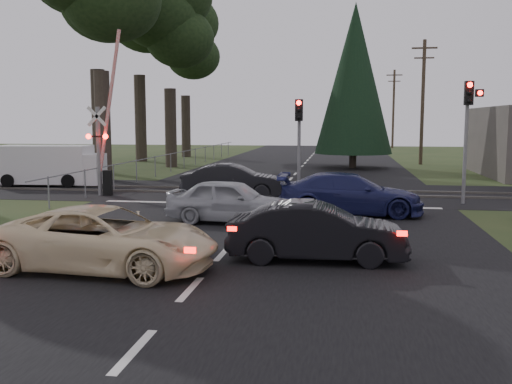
% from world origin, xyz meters
% --- Properties ---
extents(ground, '(120.00, 120.00, 0.00)m').
position_xyz_m(ground, '(0.00, 0.00, 0.00)').
color(ground, '#2A3C1B').
rests_on(ground, ground).
extents(road, '(14.00, 100.00, 0.01)m').
position_xyz_m(road, '(0.00, 10.00, 0.01)').
color(road, black).
rests_on(road, ground).
extents(rail_corridor, '(120.00, 8.00, 0.01)m').
position_xyz_m(rail_corridor, '(0.00, 12.00, 0.01)').
color(rail_corridor, black).
rests_on(rail_corridor, ground).
extents(stop_line, '(13.00, 0.35, 0.00)m').
position_xyz_m(stop_line, '(0.00, 8.20, 0.01)').
color(stop_line, silver).
rests_on(stop_line, ground).
extents(rail_near, '(120.00, 0.12, 0.10)m').
position_xyz_m(rail_near, '(0.00, 11.20, 0.05)').
color(rail_near, '#59544C').
rests_on(rail_near, ground).
extents(rail_far, '(120.00, 0.12, 0.10)m').
position_xyz_m(rail_far, '(0.00, 12.80, 0.05)').
color(rail_far, '#59544C').
rests_on(rail_far, ground).
extents(crossing_signal, '(1.62, 0.38, 6.96)m').
position_xyz_m(crossing_signal, '(-7.27, 9.79, 2.06)').
color(crossing_signal, slate).
rests_on(crossing_signal, ground).
extents(traffic_signal_right, '(0.68, 0.48, 4.70)m').
position_xyz_m(traffic_signal_right, '(7.55, 9.47, 3.31)').
color(traffic_signal_right, slate).
rests_on(traffic_signal_right, ground).
extents(traffic_signal_center, '(0.32, 0.48, 4.10)m').
position_xyz_m(traffic_signal_center, '(1.00, 10.68, 2.81)').
color(traffic_signal_center, slate).
rests_on(traffic_signal_center, ground).
extents(utility_pole_mid, '(1.80, 0.26, 9.00)m').
position_xyz_m(utility_pole_mid, '(8.50, 30.00, 4.73)').
color(utility_pole_mid, '#4C3D2D').
rests_on(utility_pole_mid, ground).
extents(utility_pole_far, '(1.80, 0.26, 9.00)m').
position_xyz_m(utility_pole_far, '(8.50, 55.00, 4.73)').
color(utility_pole_far, '#4C3D2D').
rests_on(utility_pole_far, ground).
extents(euc_tree_c, '(6.00, 6.00, 13.20)m').
position_xyz_m(euc_tree_c, '(-9.00, 25.00, 9.51)').
color(euc_tree_c, '#473D33').
rests_on(euc_tree_c, ground).
extents(euc_tree_d, '(7.50, 7.50, 16.50)m').
position_xyz_m(euc_tree_d, '(-13.00, 30.00, 11.91)').
color(euc_tree_d, '#473D33').
rests_on(euc_tree_d, ground).
extents(euc_tree_e, '(6.00, 6.00, 13.20)m').
position_xyz_m(euc_tree_e, '(-11.00, 36.00, 9.51)').
color(euc_tree_e, '#473D33').
rests_on(euc_tree_e, ground).
extents(conifer_tree, '(5.20, 5.20, 11.00)m').
position_xyz_m(conifer_tree, '(3.50, 26.00, 5.99)').
color(conifer_tree, '#473D33').
rests_on(conifer_tree, ground).
extents(fence_left, '(0.10, 36.00, 1.20)m').
position_xyz_m(fence_left, '(-7.80, 22.50, 0.00)').
color(fence_left, slate).
rests_on(fence_left, ground).
extents(cream_coupe, '(5.10, 2.67, 1.37)m').
position_xyz_m(cream_coupe, '(-2.21, -1.87, 0.68)').
color(cream_coupe, beige).
rests_on(cream_coupe, ground).
extents(dark_hatchback, '(4.13, 1.56, 1.35)m').
position_xyz_m(dark_hatchback, '(2.29, -0.34, 0.67)').
color(dark_hatchback, black).
rests_on(dark_hatchback, ground).
extents(silver_car, '(4.20, 2.00, 1.39)m').
position_xyz_m(silver_car, '(-0.62, 4.18, 0.69)').
color(silver_car, '#A2A4A9').
rests_on(silver_car, ground).
extents(blue_sedan, '(4.94, 2.05, 1.43)m').
position_xyz_m(blue_sedan, '(3.11, 6.34, 0.71)').
color(blue_sedan, navy).
rests_on(blue_sedan, ground).
extents(dark_car_far, '(4.39, 1.82, 1.41)m').
position_xyz_m(dark_car_far, '(-1.65, 9.87, 0.71)').
color(dark_car_far, black).
rests_on(dark_car_far, ground).
extents(white_van, '(5.27, 2.39, 1.99)m').
position_xyz_m(white_van, '(-11.42, 13.06, 1.01)').
color(white_van, white).
rests_on(white_van, ground).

